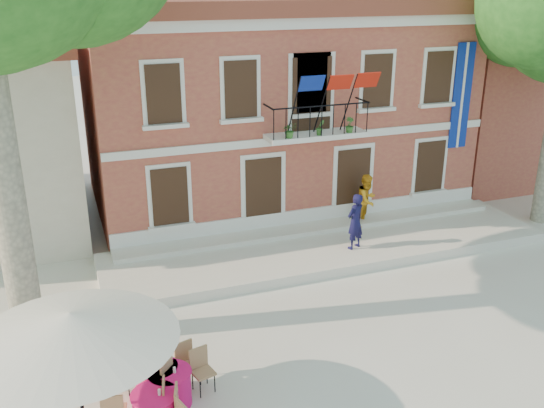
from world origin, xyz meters
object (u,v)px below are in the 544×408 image
(cafe_table_0, at_px, (170,386))
(patio_umbrella, at_px, (71,327))
(pedestrian_orange, at_px, (367,200))
(cafe_table_3, at_px, (157,381))
(pedestrian_navy, at_px, (355,221))

(cafe_table_0, bearing_deg, patio_umbrella, -162.72)
(pedestrian_orange, distance_m, cafe_table_0, 10.23)
(cafe_table_0, bearing_deg, cafe_table_3, 128.91)
(pedestrian_navy, xyz_separation_m, cafe_table_0, (-6.66, -4.95, -0.75))
(patio_umbrella, bearing_deg, pedestrian_orange, 36.20)
(pedestrian_orange, xyz_separation_m, cafe_table_3, (-8.10, -6.20, -0.75))
(patio_umbrella, relative_size, cafe_table_0, 2.04)
(pedestrian_orange, xyz_separation_m, cafe_table_0, (-7.88, -6.48, -0.75))
(patio_umbrella, distance_m, pedestrian_navy, 10.07)
(patio_umbrella, xyz_separation_m, cafe_table_0, (1.69, 0.53, -2.05))
(pedestrian_navy, xyz_separation_m, cafe_table_3, (-6.88, -4.68, -0.75))
(pedestrian_navy, relative_size, cafe_table_0, 0.97)
(pedestrian_navy, bearing_deg, patio_umbrella, 9.03)
(patio_umbrella, bearing_deg, pedestrian_navy, 33.28)
(cafe_table_3, bearing_deg, patio_umbrella, -151.29)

